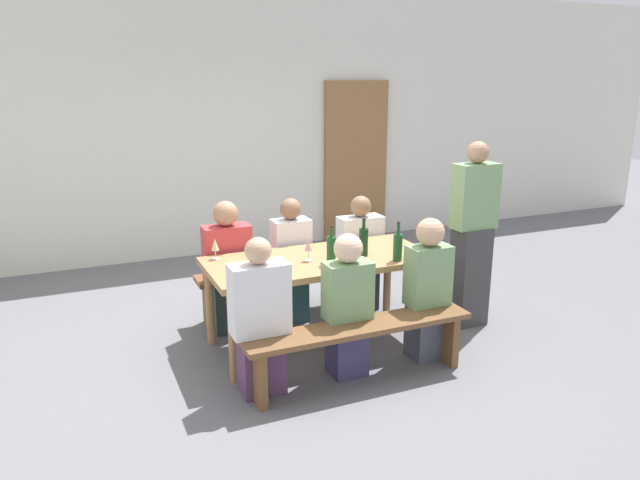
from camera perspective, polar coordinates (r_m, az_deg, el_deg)
ground_plane at (r=5.16m, az=-0.00°, el=-9.68°), size 24.00×24.00×0.00m
back_wall at (r=7.57m, az=-9.36°, el=10.84°), size 14.00×0.20×3.20m
wooden_door at (r=8.13m, az=3.41°, el=7.42°), size 0.90×0.06×2.10m
tasting_table at (r=4.91m, az=-0.00°, el=-2.61°), size 1.84×0.83×0.75m
bench_near at (r=4.42m, az=3.74°, el=-9.20°), size 1.74×0.30×0.45m
bench_far at (r=5.64m, az=-2.90°, el=-3.61°), size 1.74×0.30×0.45m
wine_bottle_0 at (r=4.82m, az=7.37°, el=-0.62°), size 0.07×0.07×0.32m
wine_bottle_1 at (r=4.71m, az=1.07°, el=-0.88°), size 0.07×0.07×0.31m
wine_bottle_2 at (r=4.92m, az=4.14°, el=-0.14°), size 0.07×0.07×0.32m
wine_glass_0 at (r=4.77m, az=-1.12°, el=-0.63°), size 0.06×0.06×0.17m
wine_glass_1 at (r=4.61m, az=3.28°, el=-1.24°), size 0.06×0.06×0.17m
wine_glass_2 at (r=4.39m, az=-6.03°, el=-2.14°), size 0.07×0.07×0.17m
wine_glass_3 at (r=4.89m, az=-9.91°, el=-0.50°), size 0.06×0.06×0.17m
seated_guest_near_0 at (r=4.23m, az=-5.69°, el=-7.70°), size 0.41×0.24×1.14m
seated_guest_near_1 at (r=4.46m, az=2.62°, el=-6.43°), size 0.35×0.24×1.09m
seated_guest_near_2 at (r=4.78m, az=10.12°, el=-4.77°), size 0.33×0.24×1.14m
seated_guest_far_0 at (r=5.26m, az=-8.71°, el=-2.83°), size 0.40×0.24×1.16m
seated_guest_far_1 at (r=5.43m, az=-2.73°, el=-2.19°), size 0.33×0.24×1.14m
seated_guest_far_2 at (r=5.71m, az=3.79°, el=-1.60°), size 0.42×0.24×1.10m
standing_host at (r=5.45m, az=14.19°, el=0.13°), size 0.38×0.24×1.64m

